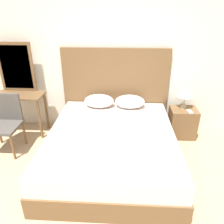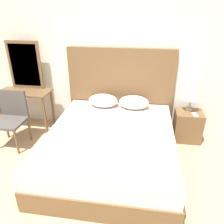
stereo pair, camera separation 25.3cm
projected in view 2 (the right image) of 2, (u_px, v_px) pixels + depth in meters
name	position (u px, v px, depth m)	size (l,w,h in m)	color
wall_back	(116.00, 55.00, 3.70)	(10.00, 0.06, 2.70)	silver
bed	(111.00, 147.00, 3.14)	(1.76, 2.09, 0.52)	brown
headboard	(120.00, 90.00, 3.89)	(1.85, 0.05, 1.47)	brown
pillow_left	(103.00, 101.00, 3.75)	(0.50, 0.34, 0.22)	silver
pillow_right	(134.00, 102.00, 3.68)	(0.50, 0.34, 0.22)	silver
phone_on_bed	(82.00, 128.00, 3.10)	(0.10, 0.16, 0.01)	#B7B7BC
nightstand	(187.00, 126.00, 3.70)	(0.44, 0.38, 0.51)	brown
table_lamp	(192.00, 93.00, 3.53)	(0.28, 0.28, 0.40)	tan
phone_on_nightstand	(195.00, 115.00, 3.50)	(0.09, 0.16, 0.01)	#B7B7BC
vanity_desk	(25.00, 99.00, 3.90)	(0.92, 0.42, 0.74)	brown
vanity_mirror	(25.00, 65.00, 3.82)	(0.59, 0.03, 0.83)	brown
chair	(11.00, 115.00, 3.50)	(0.49, 0.47, 0.89)	#4C4742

